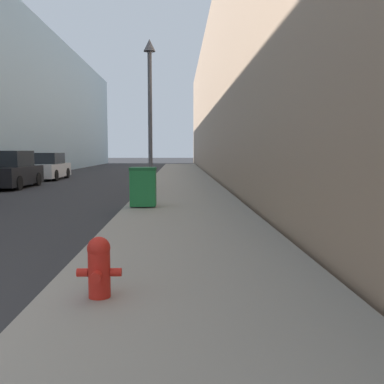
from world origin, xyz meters
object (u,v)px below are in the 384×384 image
Objects in this scene: trash_bin at (143,186)px; fire_hydrant at (99,266)px; parked_sedan_far at (47,167)px; parked_sedan_near at (9,171)px; lamppost at (150,100)px.

fire_hydrant is at bearing -88.94° from trash_bin.
parked_sedan_far reaches higher than fire_hydrant.
fire_hydrant is at bearing -71.82° from parked_sedan_far.
fire_hydrant is 0.15× the size of parked_sedan_far.
parked_sedan_far is at bearing 108.18° from fire_hydrant.
parked_sedan_near reaches higher than parked_sedan_far.
parked_sedan_near reaches higher than trash_bin.
lamppost is 1.37× the size of parked_sedan_far.
parked_sedan_far is (-6.71, 8.91, -2.95)m from lamppost.
parked_sedan_far is at bearing 126.99° from lamppost.
lamppost is 11.54m from parked_sedan_far.
parked_sedan_far is (-6.96, 21.18, 0.24)m from fire_hydrant.
lamppost reaches higher than fire_hydrant.
fire_hydrant is 0.16× the size of parked_sedan_near.
fire_hydrant is 16.93m from parked_sedan_near.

